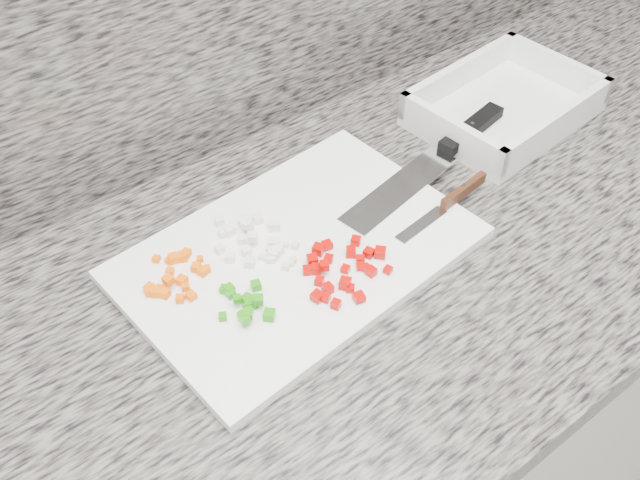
{
  "coord_description": "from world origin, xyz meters",
  "views": [
    {
      "loc": [
        -0.3,
        0.98,
        1.56
      ],
      "look_at": [
        0.08,
        1.46,
        0.93
      ],
      "focal_mm": 40.0,
      "sensor_mm": 36.0,
      "label": 1
    }
  ],
  "objects": [
    {
      "name": "cabinet",
      "position": [
        0.0,
        1.44,
        0.43
      ],
      "size": [
        3.92,
        0.62,
        0.86
      ],
      "primitive_type": "cube",
      "color": "silver",
      "rests_on": "ground"
    },
    {
      "name": "countertop",
      "position": [
        0.0,
        1.44,
        0.88
      ],
      "size": [
        3.96,
        0.64,
        0.04
      ],
      "primitive_type": "cube",
      "color": "#625D56",
      "rests_on": "cabinet"
    },
    {
      "name": "cutting_board",
      "position": [
        0.06,
        1.48,
        0.91
      ],
      "size": [
        0.45,
        0.32,
        0.01
      ],
      "primitive_type": "cube",
      "rotation": [
        0.0,
        0.0,
        0.08
      ],
      "color": "white",
      "rests_on": "countertop"
    },
    {
      "name": "carrot_pile",
      "position": [
        -0.09,
        1.53,
        0.92
      ],
      "size": [
        0.09,
        0.09,
        0.02
      ],
      "color": "#FA6405",
      "rests_on": "cutting_board"
    },
    {
      "name": "onion_pile",
      "position": [
        0.02,
        1.53,
        0.92
      ],
      "size": [
        0.09,
        0.11,
        0.02
      ],
      "color": "white",
      "rests_on": "cutting_board"
    },
    {
      "name": "green_pepper_pile",
      "position": [
        -0.04,
        1.44,
        0.92
      ],
      "size": [
        0.07,
        0.08,
        0.02
      ],
      "color": "#258A0C",
      "rests_on": "cutting_board"
    },
    {
      "name": "red_pepper_pile",
      "position": [
        0.08,
        1.42,
        0.92
      ],
      "size": [
        0.12,
        0.11,
        0.02
      ],
      "color": "#BE0702",
      "rests_on": "cutting_board"
    },
    {
      "name": "garlic_pile",
      "position": [
        0.03,
        1.49,
        0.92
      ],
      "size": [
        0.05,
        0.05,
        0.01
      ],
      "color": "beige",
      "rests_on": "cutting_board"
    },
    {
      "name": "chef_knife",
      "position": [
        0.34,
        1.51,
        0.92
      ],
      "size": [
        0.35,
        0.1,
        0.02
      ],
      "rotation": [
        0.0,
        0.0,
        0.18
      ],
      "color": "silver",
      "rests_on": "cutting_board"
    },
    {
      "name": "paring_knife",
      "position": [
        0.27,
        1.43,
        0.92
      ],
      "size": [
        0.17,
        0.03,
        0.02
      ],
      "rotation": [
        0.0,
        0.0,
        0.11
      ],
      "color": "silver",
      "rests_on": "cutting_board"
    },
    {
      "name": "tray",
      "position": [
        0.49,
        1.53,
        0.92
      ],
      "size": [
        0.29,
        0.22,
        0.06
      ],
      "rotation": [
        0.0,
        0.0,
        0.09
      ],
      "color": "white",
      "rests_on": "countertop"
    }
  ]
}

